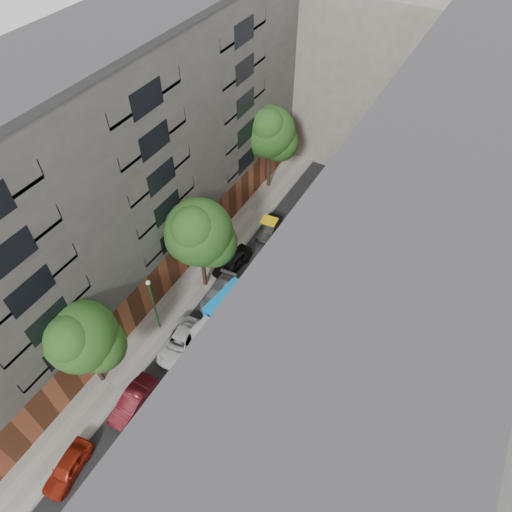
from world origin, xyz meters
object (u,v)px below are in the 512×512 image
Objects in this scene: car_left_2 at (180,342)px; tree_mid at (199,235)px; car_right_1 at (207,434)px; tree_far at (270,134)px; car_left_3 at (218,293)px; car_right_2 at (259,366)px; car_right_3 at (295,308)px; tarp_truck at (225,317)px; car_left_1 at (134,401)px; lamp_post at (153,300)px; pedestrian at (324,312)px; car_left_0 at (68,467)px; tree_near at (82,340)px; car_left_4 at (232,261)px; car_right_0 at (177,497)px; car_left_5 at (269,228)px.

car_left_2 is 0.51× the size of tree_mid.
car_left_2 is at bearing 146.95° from car_right_1.
car_left_2 is 22.21m from tree_far.
car_left_3 is 0.46× the size of tree_far.
car_left_3 is at bearing 135.86° from car_right_2.
car_right_2 is 6.20m from car_right_3.
tarp_truck reaches higher than car_right_2.
car_left_3 is 6.00m from tree_mid.
car_left_1 is 0.89× the size of car_left_2.
tree_far is 20.71m from lamp_post.
pedestrian is at bearing 55.00° from car_left_1.
car_left_2 is at bearing -74.44° from tree_mid.
tarp_truck is 1.22× the size of car_right_1.
car_left_2 is 0.92× the size of car_right_1.
car_left_0 is 8.19m from tree_near.
tree_mid is at bearing 96.06° from car_left_1.
car_right_1 is 0.62× the size of tree_near.
tree_far is at bearing 106.69° from car_right_2.
car_left_4 is 10.79m from car_right_2.
car_right_2 is 1.07× the size of car_right_3.
tarp_truck is 9.12m from car_right_1.
car_right_0 is at bearing -89.77° from car_right_3.
car_right_0 is at bearing -99.63° from car_right_2.
car_left_5 is 20.66m from car_right_1.
car_left_1 is 5.92m from car_right_1.
car_right_3 is (7.20, -1.84, -0.10)m from car_left_4.
tree_far reaches higher than car_left_3.
tree_far is (-3.45, 15.52, 5.95)m from car_left_3.
tarp_truck is 1.49× the size of car_left_1.
car_right_0 reaches higher than car_left_2.
tree_mid is (-8.10, 4.92, 5.66)m from car_right_2.
lamp_post is at bearing -106.21° from car_left_5.
car_right_0 is 10.40m from car_right_2.
car_left_3 is (-2.20, 2.30, -0.90)m from tarp_truck.
car_left_1 is 9.34m from car_right_2.
car_left_5 is 21.01m from tree_near.
car_right_0 is 13.62m from lamp_post.
car_left_0 is 21.39m from pedestrian.
tree_far is at bearing 92.63° from lamp_post.
car_left_1 reaches higher than car_left_0.
car_left_3 is (0.00, 11.20, -0.06)m from car_left_1.
tarp_truck is at bearing 73.90° from car_left_1.
tree_far is at bearing 95.16° from car_left_1.
tree_mid is (-1.70, 0.52, 5.72)m from car_left_3.
tree_near is (-5.53, -8.61, 4.22)m from tarp_truck.
car_left_1 reaches higher than car_left_3.
car_right_1 is (-0.51, 4.20, 0.03)m from car_right_0.
car_right_0 is (7.20, 2.00, 0.06)m from car_left_0.
tree_mid is at bearing 157.76° from car_left_3.
car_left_0 is 0.74× the size of car_right_0.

